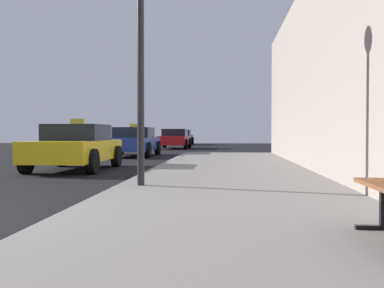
% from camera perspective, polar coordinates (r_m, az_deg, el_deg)
% --- Properties ---
extents(sidewalk, '(4.00, 32.00, 0.15)m').
position_cam_1_polar(sidewalk, '(5.15, 5.68, -9.45)').
color(sidewalk, gray).
rests_on(sidewalk, ground_plane).
extents(street_lamp, '(0.36, 0.36, 3.84)m').
position_cam_1_polar(street_lamp, '(8.17, -6.26, 13.93)').
color(street_lamp, black).
rests_on(street_lamp, sidewalk).
extents(car_yellow, '(1.93, 4.02, 1.43)m').
position_cam_1_polar(car_yellow, '(13.48, -13.91, -0.32)').
color(car_yellow, yellow).
rests_on(car_yellow, ground_plane).
extents(car_blue, '(1.97, 4.30, 1.43)m').
position_cam_1_polar(car_blue, '(20.89, -7.11, 0.31)').
color(car_blue, '#233899').
rests_on(car_blue, ground_plane).
extents(car_red, '(1.93, 4.60, 1.27)m').
position_cam_1_polar(car_red, '(30.46, -2.11, 0.67)').
color(car_red, red).
rests_on(car_red, ground_plane).
extents(car_black, '(1.93, 4.06, 1.27)m').
position_cam_1_polar(car_black, '(40.07, -1.30, 0.84)').
color(car_black, black).
rests_on(car_black, ground_plane).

